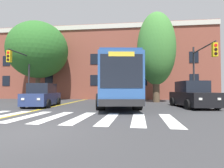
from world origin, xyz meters
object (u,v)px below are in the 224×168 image
Objects in this scene: city_bus at (116,82)px; street_tree_curbside_small at (38,50)px; car_silver_behind_bus at (120,91)px; street_tree_curbside_large at (156,49)px; car_black_far_lane at (192,96)px; traffic_light_near_corner at (202,63)px; traffic_light_far_corner at (21,67)px; car_navy_near_lane at (42,96)px.

city_bus is 11.66m from street_tree_curbside_small.
street_tree_curbside_large reaches higher than car_silver_behind_bus.
car_silver_behind_bus is at bearing 119.58° from street_tree_curbside_large.
city_bus is 6.24m from street_tree_curbside_large.
car_silver_behind_bus reaches higher than car_black_far_lane.
car_silver_behind_bus is (-5.97, 12.29, 0.25)m from car_black_far_lane.
car_black_far_lane is at bearing -123.03° from traffic_light_near_corner.
car_silver_behind_bus is 9.42m from street_tree_curbside_large.
car_black_far_lane is 0.88× the size of traffic_light_far_corner.
traffic_light_near_corner is at bearing 0.45° from traffic_light_far_corner.
traffic_light_near_corner is 17.57m from street_tree_curbside_small.
traffic_light_far_corner is (-3.71, 2.87, 2.63)m from car_navy_near_lane.
traffic_light_far_corner is at bearing -179.55° from traffic_light_near_corner.
car_silver_behind_bus is 13.45m from traffic_light_far_corner.
city_bus reaches higher than car_black_far_lane.
car_black_far_lane is 0.92× the size of car_silver_behind_bus.
car_navy_near_lane is at bearing -111.60° from car_silver_behind_bus.
car_silver_behind_bus is at bearing 68.40° from car_navy_near_lane.
traffic_light_near_corner reaches higher than city_bus.
traffic_light_near_corner is (7.20, 0.99, 1.66)m from city_bus.
car_black_far_lane is 7.04m from street_tree_curbside_large.
car_silver_behind_bus is at bearing 32.00° from street_tree_curbside_small.
street_tree_curbside_large reaches higher than car_navy_near_lane.
car_silver_behind_bus is at bearing 115.92° from car_black_far_lane.
street_tree_curbside_small reaches higher than traffic_light_far_corner.
city_bus is at bearing -26.86° from street_tree_curbside_small.
street_tree_curbside_small reaches higher than car_navy_near_lane.
street_tree_curbside_small reaches higher than car_black_far_lane.
city_bus is 2.34× the size of traffic_light_far_corner.
street_tree_curbside_small is at bearing -148.00° from car_silver_behind_bus.
street_tree_curbside_large is at bearing 110.18° from car_black_far_lane.
car_navy_near_lane is 0.91× the size of car_black_far_lane.
car_navy_near_lane is 0.83× the size of car_silver_behind_bus.
street_tree_curbside_small is at bearing 166.89° from traffic_light_near_corner.
street_tree_curbside_small is at bearing 121.76° from car_navy_near_lane.
car_black_far_lane is 15.16m from traffic_light_far_corner.
city_bus reaches higher than car_navy_near_lane.
traffic_light_near_corner reaches higher than car_black_far_lane.
car_silver_behind_bus is 12.06m from street_tree_curbside_small.
traffic_light_far_corner is at bearing -81.84° from street_tree_curbside_small.
city_bus is 2.23× the size of traffic_light_near_corner.
street_tree_curbside_large is 0.99× the size of street_tree_curbside_small.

